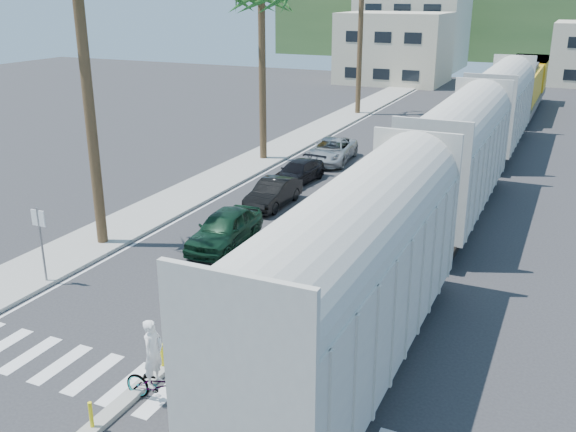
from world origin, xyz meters
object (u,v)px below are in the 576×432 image
at_px(street_sign, 40,234).
at_px(car_lead, 225,229).
at_px(car_second, 273,193).
at_px(cyclist, 157,377).

height_order(street_sign, car_lead, street_sign).
height_order(street_sign, car_second, street_sign).
bearing_deg(cyclist, street_sign, 60.99).
relative_size(street_sign, car_second, 0.72).
height_order(car_second, cyclist, cyclist).
bearing_deg(car_lead, cyclist, -72.04).
bearing_deg(street_sign, cyclist, -28.11).
relative_size(car_lead, cyclist, 1.96).
bearing_deg(car_second, car_lead, -84.85).
distance_m(car_lead, cyclist, 11.07).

